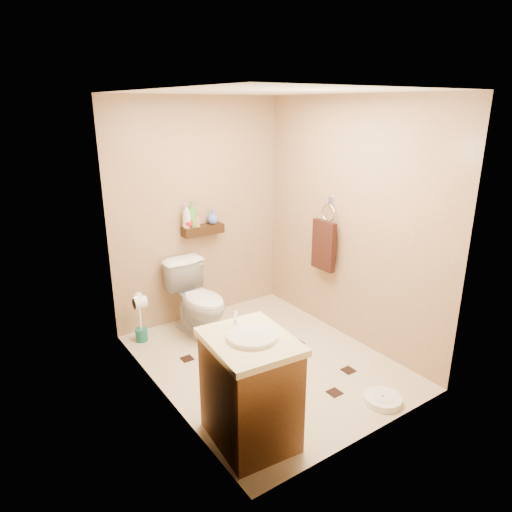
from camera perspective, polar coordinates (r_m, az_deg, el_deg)
ground at (r=4.42m, az=1.21°, el=-12.96°), size 2.50×2.50×0.00m
wall_back at (r=4.97m, az=-7.16°, el=5.46°), size 2.00×0.04×2.40m
wall_front at (r=3.06m, az=15.13°, el=-3.38°), size 2.00×0.04×2.40m
wall_left at (r=3.47m, az=-12.20°, el=-0.55°), size 0.04×2.50×2.40m
wall_right at (r=4.57m, az=11.58°, el=4.08°), size 0.04×2.50×2.40m
ceiling at (r=3.78m, az=1.47°, el=19.88°), size 2.00×2.50×0.02m
wall_shelf at (r=4.94m, az=-6.65°, el=3.26°), size 0.46×0.14×0.10m
floor_accents at (r=4.39m, az=1.98°, el=-13.21°), size 1.23×1.35×0.01m
toilet at (r=4.76m, az=-7.14°, el=-5.48°), size 0.48×0.78×0.77m
vanity at (r=3.32m, az=-0.74°, el=-16.20°), size 0.60×0.71×0.94m
bathroom_scale at (r=4.01m, az=15.55°, el=-16.89°), size 0.35×0.35×0.06m
toilet_brush at (r=4.82m, az=-14.22°, el=-8.25°), size 0.12×0.12×0.53m
towel_ring at (r=4.75m, az=8.50°, el=1.61°), size 0.12×0.30×0.76m
toilet_paper at (r=4.28m, az=-14.32°, el=-5.66°), size 0.12×0.11×0.12m
bottle_a at (r=4.82m, az=-8.65°, el=4.98°), size 0.12×0.12×0.26m
bottle_b at (r=4.84m, az=-8.55°, el=4.35°), size 0.08×0.09×0.15m
bottle_c at (r=4.84m, az=-8.48°, el=4.39°), size 0.16×0.16×0.15m
bottle_d at (r=4.84m, az=-8.03°, el=5.20°), size 0.14×0.14×0.28m
bottle_e at (r=4.87m, az=-7.66°, el=4.67°), size 0.09×0.09×0.18m
bottle_f at (r=4.97m, az=-5.42°, el=4.93°), size 0.16×0.16×0.16m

